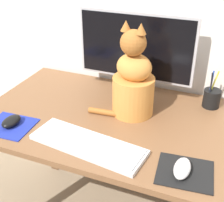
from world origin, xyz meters
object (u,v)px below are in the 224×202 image
at_px(keyboard, 88,144).
at_px(cat, 133,82).
at_px(computer_mouse_left, 11,121).
at_px(pen_cup, 212,98).
at_px(computer_mouse_right, 182,168).
at_px(monitor, 135,51).

xyz_separation_m(keyboard, cat, (0.08, 0.30, 0.14)).
bearing_deg(computer_mouse_left, pen_cup, 32.19).
bearing_deg(cat, pen_cup, 45.28).
xyz_separation_m(computer_mouse_left, pen_cup, (0.75, 0.47, 0.02)).
relative_size(computer_mouse_right, cat, 0.27).
xyz_separation_m(keyboard, computer_mouse_left, (-0.36, 0.01, 0.01)).
bearing_deg(computer_mouse_right, computer_mouse_left, 178.09).
bearing_deg(keyboard, pen_cup, 58.09).
height_order(keyboard, cat, cat).
bearing_deg(pen_cup, keyboard, -129.28).
distance_m(keyboard, pen_cup, 0.62).
distance_m(monitor, computer_mouse_right, 0.63).
bearing_deg(monitor, keyboard, -92.68).
xyz_separation_m(computer_mouse_right, cat, (-0.28, 0.31, 0.13)).
height_order(computer_mouse_left, computer_mouse_right, computer_mouse_right).
height_order(monitor, computer_mouse_left, monitor).
xyz_separation_m(monitor, keyboard, (-0.02, -0.48, -0.21)).
bearing_deg(monitor, cat, -74.06).
relative_size(keyboard, computer_mouse_right, 4.23).
distance_m(computer_mouse_left, pen_cup, 0.89).
height_order(computer_mouse_left, pen_cup, pen_cup).
xyz_separation_m(keyboard, pen_cup, (0.39, 0.48, 0.03)).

